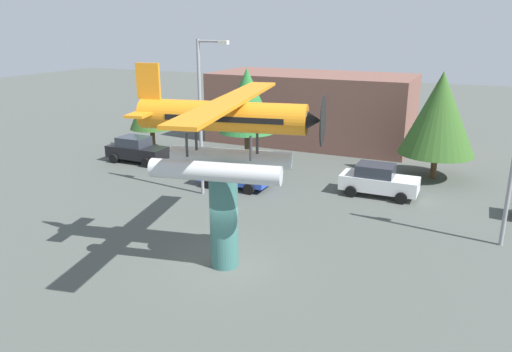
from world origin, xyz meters
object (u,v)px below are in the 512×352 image
Objects in this scene: car_near_black at (136,150)px; storefront_building at (312,108)px; tree_west at (151,104)px; tree_east at (247,101)px; streetlight_primary at (203,108)px; display_pedestal at (224,220)px; car_mid_blue at (233,172)px; car_far_white at (378,180)px; tree_center_back at (440,113)px; floatplane_monument at (225,130)px.

storefront_building is (8.97, 10.95, 1.84)m from car_near_black.
tree_west is 0.81× the size of tree_east.
display_pedestal is at bearing -55.02° from streetlight_primary.
car_near_black is at bearing 138.99° from display_pedestal.
storefront_building is at bearing 85.27° from streetlight_primary.
car_near_black is (-12.70, 11.05, -1.02)m from display_pedestal.
car_mid_blue is (8.55, -2.09, 0.00)m from car_near_black.
car_mid_blue is 1.00× the size of car_far_white.
car_near_black is 0.64× the size of tree_center_back.
car_mid_blue is at bearing 66.22° from streetlight_primary.
display_pedestal is 0.90× the size of car_mid_blue.
floatplane_monument reaches higher than storefront_building.
streetlight_primary is (-4.96, 7.10, 2.95)m from display_pedestal.
car_mid_blue is at bearing -78.23° from tree_east.
car_near_black is 8.76m from tree_east.
streetlight_primary is at bearing -94.73° from storefront_building.
display_pedestal is 0.24× the size of storefront_building.
car_mid_blue is at bearing -13.73° from car_near_black.
display_pedestal is 19.81m from tree_west.
display_pedestal is at bearing -109.49° from car_far_white.
storefront_building is 2.37× the size of tree_east.
tree_center_back is (6.35, 15.57, 2.14)m from display_pedestal.
tree_east reaches higher than car_far_white.
streetlight_primary is at bearing -91.24° from tree_east.
floatplane_monument reaches higher than display_pedestal.
floatplane_monument is 12.38m from car_far_white.
streetlight_primary is (7.74, -3.95, 3.97)m from car_near_black.
streetlight_primary is at bearing 114.63° from floatplane_monument.
car_far_white is at bearing -10.91° from tree_west.
floatplane_monument is 8.74m from streetlight_primary.
display_pedestal is at bearing -68.54° from tree_east.
car_near_black is at bearing -129.31° from storefront_building.
tree_east is at bearing -163.90° from tree_center_back.
car_far_white is at bearing -55.65° from storefront_building.
tree_center_back is (6.22, 15.55, -1.43)m from floatplane_monument.
car_mid_blue is 12.81m from tree_center_back.
car_far_white is at bearing 70.51° from display_pedestal.
tree_center_back is at bearing 32.23° from car_mid_blue.
tree_east is (-1.12, -9.66, 1.83)m from storefront_building.
car_near_black is at bearing -73.54° from tree_west.
tree_center_back is (10.50, 6.62, 3.16)m from car_mid_blue.
streetlight_primary reaches higher than display_pedestal.
storefront_building reaches higher than car_near_black.
display_pedestal is 22.33m from storefront_building.
storefront_building is (1.23, 14.90, -2.13)m from streetlight_primary.
car_near_black is 1.00× the size of car_far_white.
storefront_building is 9.90m from tree_east.
tree_center_back is at bearing 61.92° from car_far_white.
floatplane_monument is 22.48m from storefront_building.
storefront_building is 12.60m from tree_west.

